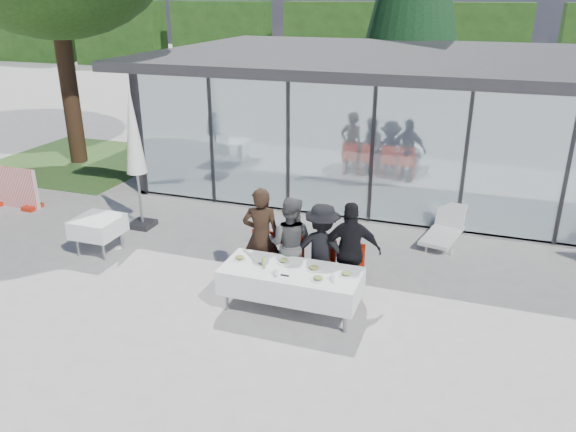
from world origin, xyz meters
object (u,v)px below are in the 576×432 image
object	(u,v)px
plate_b	(284,261)
plate_c	(314,268)
plate_a	(240,258)
plate_d	(346,274)
juice_bottle	(264,262)
diner_chair_a	(262,255)
spare_table_left	(98,226)
dining_table	(291,281)
diner_d	(351,251)
lounger	(445,229)
diner_chair_b	(290,260)
plate_extra	(318,278)
diner_chair_c	(322,264)
market_umbrella	(134,142)
diner_a	(261,237)
folded_eyeglasses	(285,275)
diner_b	(290,244)
diner_chair_d	(350,269)
diner_c	(322,250)

from	to	relation	value
plate_b	plate_c	distance (m)	0.55
plate_a	plate_d	world-z (taller)	same
plate_a	juice_bottle	distance (m)	0.48
diner_chair_a	spare_table_left	size ratio (longest dim) A/B	1.13
dining_table	diner_d	xyz separation A→B (m)	(0.80, 0.74, 0.33)
plate_a	spare_table_left	xyz separation A→B (m)	(-3.45, 0.79, -0.22)
diner_chair_a	plate_c	xyz separation A→B (m)	(1.16, -0.63, 0.24)
plate_b	lounger	size ratio (longest dim) A/B	0.16
diner_chair_b	plate_c	distance (m)	0.92
diner_chair_b	plate_d	xyz separation A→B (m)	(1.16, -0.66, 0.24)
plate_extra	diner_chair_c	bearing A→B (deg)	102.45
plate_extra	market_umbrella	bearing A→B (deg)	152.86
dining_table	diner_a	world-z (taller)	diner_a
folded_eyeglasses	plate_c	bearing A→B (deg)	43.36
diner_b	juice_bottle	distance (m)	0.79
diner_chair_a	spare_table_left	distance (m)	3.57
plate_a	diner_chair_a	bearing A→B (deg)	79.79
diner_chair_c	diner_chair_a	bearing A→B (deg)	180.00
plate_b	plate_c	xyz separation A→B (m)	(0.54, -0.09, 0.00)
diner_b	diner_chair_d	bearing A→B (deg)	-179.74
diner_a	plate_c	bearing A→B (deg)	138.85
diner_a	lounger	world-z (taller)	diner_a
dining_table	spare_table_left	world-z (taller)	dining_table
diner_a	diner_chair_d	xyz separation A→B (m)	(1.61, 0.01, -0.37)
diner_chair_b	plate_b	world-z (taller)	diner_chair_b
plate_c	spare_table_left	size ratio (longest dim) A/B	0.27
plate_c	spare_table_left	distance (m)	4.79
plate_c	juice_bottle	world-z (taller)	juice_bottle
diner_d	lounger	bearing A→B (deg)	-129.87
dining_table	plate_a	distance (m)	0.96
lounger	plate_a	bearing A→B (deg)	-130.08
diner_chair_d	plate_extra	distance (m)	1.02
diner_a	plate_d	xyz separation A→B (m)	(1.69, -0.64, -0.13)
diner_a	diner_chair_d	bearing A→B (deg)	167.44
diner_c	spare_table_left	world-z (taller)	diner_c
plate_c	juice_bottle	xyz separation A→B (m)	(-0.81, -0.14, 0.05)
diner_d	spare_table_left	world-z (taller)	diner_d
diner_a	market_umbrella	bearing A→B (deg)	-36.71
diner_c	folded_eyeglasses	distance (m)	1.03
diner_chair_d	lounger	bearing A→B (deg)	65.69
plate_extra	lounger	xyz separation A→B (m)	(1.64, 3.92, -0.52)
market_umbrella	diner_c	bearing A→B (deg)	-18.45
diner_b	market_umbrella	bearing A→B (deg)	-21.24
plate_a	plate_extra	xyz separation A→B (m)	(1.44, -0.26, 0.00)
dining_table	plate_a	size ratio (longest dim) A/B	9.60
dining_table	spare_table_left	bearing A→B (deg)	168.84
plate_b	plate_extra	distance (m)	0.81
dining_table	plate_extra	xyz separation A→B (m)	(0.51, -0.19, 0.24)
diner_chair_d	plate_d	distance (m)	0.70
plate_extra	lounger	size ratio (longest dim) A/B	0.16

